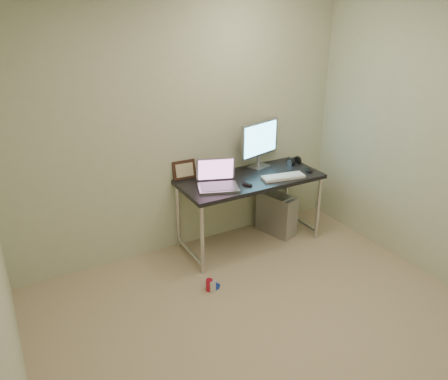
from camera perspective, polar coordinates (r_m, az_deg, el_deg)
floor at (r=3.54m, az=7.99°, el=-19.31°), size 3.50×3.50×0.00m
wall_back at (r=4.27m, az=-5.24°, el=7.90°), size 3.50×0.02×2.50m
desk at (r=4.45m, az=3.44°, el=0.63°), size 1.46×0.64×0.75m
tower_computer at (r=4.85m, az=6.86°, el=-3.10°), size 0.31×0.48×0.49m
cable_a at (r=4.93m, az=4.92°, el=-0.42°), size 0.01×0.16×0.69m
cable_b at (r=4.97m, az=5.90°, el=-0.51°), size 0.02×0.11×0.71m
can_red at (r=3.99m, az=-1.93°, el=-12.29°), size 0.07×0.07×0.11m
can_white at (r=3.98m, az=-1.50°, el=-12.43°), size 0.06×0.06×0.11m
can_blue at (r=4.04m, az=-1.42°, el=-12.22°), size 0.09×0.13×0.06m
laptop at (r=4.18m, az=-0.90°, el=1.27°), size 0.46×0.42×0.26m
monitor at (r=4.61m, az=4.69°, el=6.42°), size 0.52×0.21×0.50m
keyboard at (r=4.43m, az=7.74°, el=1.72°), size 0.45×0.21×0.03m
mouse_right at (r=4.66m, az=11.02°, el=2.68°), size 0.10×0.13×0.04m
mouse_left at (r=4.22m, az=3.06°, el=0.88°), size 0.10×0.13×0.04m
headphones at (r=4.84m, az=9.15°, el=3.70°), size 0.16×0.09×0.10m
picture_frame at (r=4.36m, az=-5.23°, el=2.65°), size 0.24×0.08×0.19m
webcam at (r=4.39m, az=-3.33°, el=2.90°), size 0.05×0.05×0.13m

